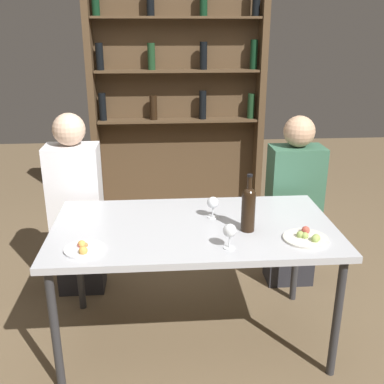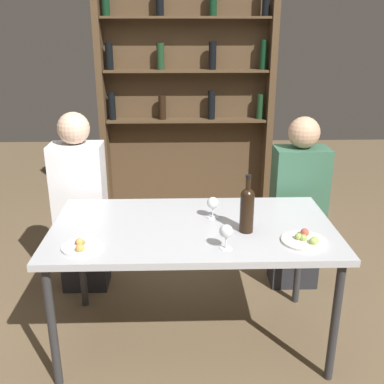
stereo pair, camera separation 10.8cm
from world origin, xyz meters
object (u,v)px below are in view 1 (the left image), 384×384
wine_bottle (248,207)px  food_plate_1 (307,237)px  wine_glass_1 (230,231)px  seated_person_right (293,207)px  seated_person_left (77,210)px  food_plate_0 (84,248)px  wine_glass_0 (213,203)px

wine_bottle → food_plate_1: 0.33m
wine_glass_1 → seated_person_right: size_ratio=0.11×
seated_person_left → seated_person_right: bearing=0.0°
wine_bottle → wine_glass_1: bearing=-123.1°
wine_bottle → food_plate_0: bearing=-168.4°
food_plate_0 → seated_person_right: bearing=33.5°
wine_bottle → wine_glass_1: size_ratio=2.45×
wine_glass_1 → food_plate_0: (-0.71, 0.03, -0.08)m
wine_glass_0 → food_plate_1: 0.55m
wine_glass_0 → seated_person_right: seated_person_right is taller
food_plate_0 → wine_bottle: bearing=11.6°
food_plate_1 → seated_person_right: size_ratio=0.19×
wine_bottle → seated_person_right: bearing=56.1°
food_plate_1 → seated_person_left: bearing=147.8°
seated_person_left → seated_person_right: seated_person_left is taller
food_plate_1 → seated_person_left: seated_person_left is taller
wine_bottle → food_plate_0: (-0.84, -0.17, -0.12)m
food_plate_1 → wine_bottle: bearing=154.6°
wine_bottle → seated_person_right: 0.88m
wine_glass_0 → food_plate_1: size_ratio=0.54×
wine_glass_0 → seated_person_left: bearing=149.7°
wine_bottle → food_plate_0: 0.86m
wine_glass_1 → wine_bottle: bearing=56.9°
wine_bottle → food_plate_1: (0.28, -0.13, -0.12)m
wine_glass_1 → food_plate_1: wine_glass_1 is taller
wine_glass_1 → seated_person_left: bearing=135.4°
wine_glass_0 → wine_glass_1: size_ratio=0.97×
wine_glass_0 → seated_person_left: 1.02m
wine_glass_1 → seated_person_right: (0.59, 0.89, -0.25)m
wine_bottle → food_plate_1: size_ratio=1.36×
food_plate_0 → seated_person_right: seated_person_right is taller
wine_glass_0 → seated_person_right: 0.84m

